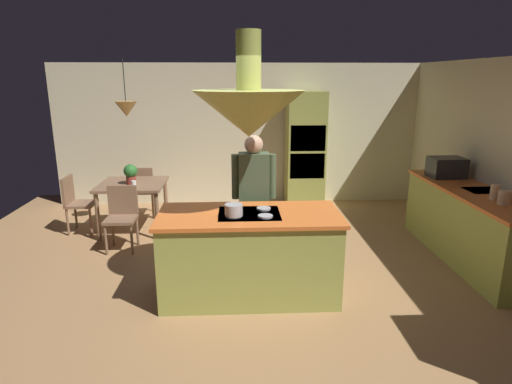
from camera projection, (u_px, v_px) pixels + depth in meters
ground at (249, 286)px, 4.88m from camera, size 8.16×8.16×0.00m
wall_back at (243, 135)px, 7.88m from camera, size 6.80×0.10×2.55m
kitchen_island at (249, 255)px, 4.57m from camera, size 1.91×0.89×0.95m
counter_run_right at (469, 225)px, 5.47m from camera, size 0.73×2.50×0.93m
oven_tower at (305, 151)px, 7.60m from camera, size 0.66×0.62×2.07m
dining_table at (133, 190)px, 6.47m from camera, size 0.96×0.93×0.76m
person_at_island at (254, 194)px, 5.14m from camera, size 0.53×0.22×1.65m
range_hood at (249, 111)px, 4.17m from camera, size 1.10×1.10×1.00m
pendant_light_over_table at (126, 109)px, 6.15m from camera, size 0.32×0.32×0.82m
chair_facing_island at (122, 213)px, 5.84m from camera, size 0.40×0.40×0.87m
chair_by_back_wall at (143, 188)px, 7.17m from camera, size 0.40×0.40×0.87m
chair_at_corner at (76, 200)px, 6.47m from camera, size 0.40×0.40×0.87m
potted_plant_on_table at (131, 173)px, 6.34m from camera, size 0.20×0.20×0.30m
cup_on_table at (134, 184)px, 6.21m from camera, size 0.07×0.07×0.09m
canister_flour at (504, 198)px, 4.74m from camera, size 0.13×0.13×0.16m
canister_sugar at (495, 192)px, 4.91m from camera, size 0.10×0.10×0.18m
microwave_on_counter at (447, 167)px, 6.03m from camera, size 0.46×0.36×0.28m
cooking_pot_on_cooktop at (234, 210)px, 4.29m from camera, size 0.18×0.18×0.12m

